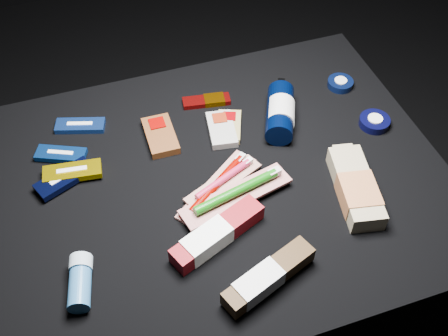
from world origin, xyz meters
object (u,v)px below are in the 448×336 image
object	(u,v)px
bodywash_bottle	(356,189)
toothpaste_carton_red	(214,236)
lotion_bottle	(280,112)
deodorant_stick	(80,281)

from	to	relation	value
bodywash_bottle	toothpaste_carton_red	bearing A→B (deg)	-165.66
lotion_bottle	toothpaste_carton_red	size ratio (longest dim) A/B	0.96
bodywash_bottle	deodorant_stick	distance (m)	0.58
bodywash_bottle	toothpaste_carton_red	size ratio (longest dim) A/B	1.04
bodywash_bottle	deodorant_stick	xyz separation A→B (m)	(-0.58, -0.03, -0.00)
bodywash_bottle	toothpaste_carton_red	world-z (taller)	bodywash_bottle
deodorant_stick	bodywash_bottle	bearing A→B (deg)	15.27
lotion_bottle	deodorant_stick	xyz separation A→B (m)	(-0.51, -0.29, -0.01)
toothpaste_carton_red	lotion_bottle	bearing A→B (deg)	24.97
lotion_bottle	deodorant_stick	size ratio (longest dim) A/B	1.79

